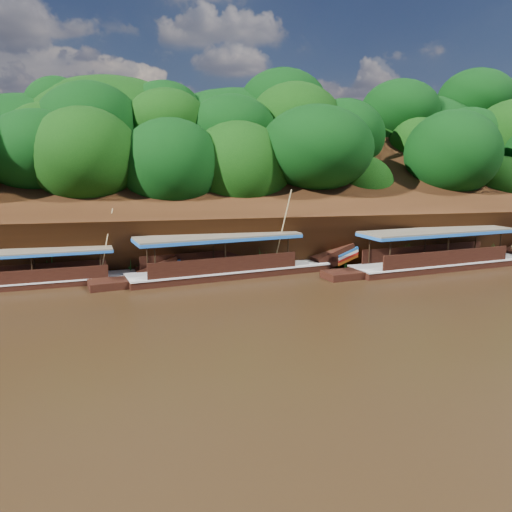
# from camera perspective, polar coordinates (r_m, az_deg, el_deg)

# --- Properties ---
(ground) EXTENTS (160.00, 160.00, 0.00)m
(ground) POSITION_cam_1_polar(r_m,az_deg,el_deg) (25.04, 2.38, -6.25)
(ground) COLOR black
(ground) RESTS_ON ground
(riverbank) EXTENTS (120.00, 30.06, 19.40)m
(riverbank) POSITION_cam_1_polar(r_m,az_deg,el_deg) (46.61, -4.68, 4.01)
(riverbank) COLOR black
(riverbank) RESTS_ON ground
(boat_0) EXTENTS (17.04, 5.06, 6.85)m
(boat_0) POSITION_cam_1_polar(r_m,az_deg,el_deg) (37.67, 21.80, -0.28)
(boat_0) COLOR black
(boat_0) RESTS_ON ground
(boat_1) EXTENTS (16.00, 5.36, 6.09)m
(boat_1) POSITION_cam_1_polar(r_m,az_deg,el_deg) (32.63, -1.48, -1.10)
(boat_1) COLOR black
(boat_1) RESTS_ON ground
(boat_2) EXTENTS (13.89, 3.53, 4.88)m
(boat_2) POSITION_cam_1_polar(r_m,az_deg,el_deg) (32.41, -21.51, -2.18)
(boat_2) COLOR black
(boat_2) RESTS_ON ground
(reeds) EXTENTS (48.73, 2.09, 1.80)m
(reeds) POSITION_cam_1_polar(r_m,az_deg,el_deg) (33.40, -6.12, -0.52)
(reeds) COLOR #20681A
(reeds) RESTS_ON ground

